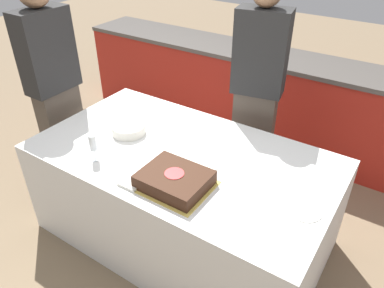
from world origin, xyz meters
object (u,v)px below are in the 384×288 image
Objects in this scene: cake at (175,180)px; person_seated_left at (54,88)px; plate_stack at (128,129)px; person_cutting_cake at (257,94)px; wine_glass at (93,144)px.

cake is 1.41m from person_seated_left.
plate_stack is 0.77m from person_seated_left.
plate_stack is 0.14× the size of person_cutting_cake.
cake reaches higher than plate_stack.
plate_stack is 1.33× the size of wine_glass.
person_cutting_cake reaches higher than cake.
plate_stack is (-0.62, 0.30, -0.01)m from cake.
person_cutting_cake is at bearing 62.88° from wine_glass.
plate_stack is 0.37m from wine_glass.
cake is at bearing 6.06° from wine_glass.
cake is 1.78× the size of plate_stack.
person_seated_left reaches higher than plate_stack.
person_seated_left is at bearing 179.73° from plate_stack.
person_cutting_cake is (0.58, 1.14, 0.04)m from wine_glass.
person_seated_left is (-1.38, 0.30, 0.12)m from cake.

